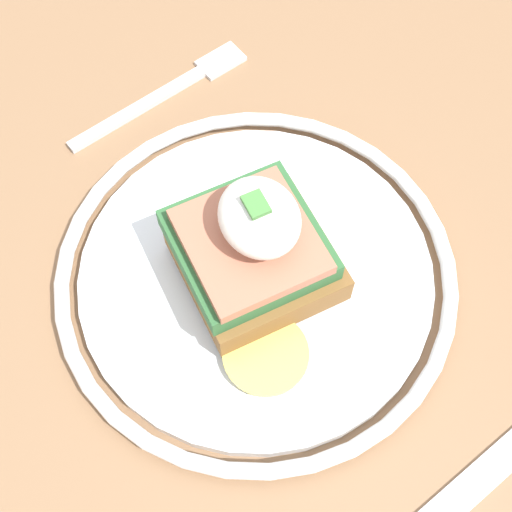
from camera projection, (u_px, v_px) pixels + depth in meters
ground_plane at (235, 471)px, 1.13m from camera, size 6.00×6.00×0.00m
dining_table at (216, 328)px, 0.58m from camera, size 1.09×0.74×0.72m
plate at (256, 275)px, 0.47m from camera, size 0.27×0.27×0.02m
sandwich at (254, 249)px, 0.44m from camera, size 0.13×0.09×0.08m
fork at (167, 92)px, 0.55m from camera, size 0.05×0.16×0.00m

